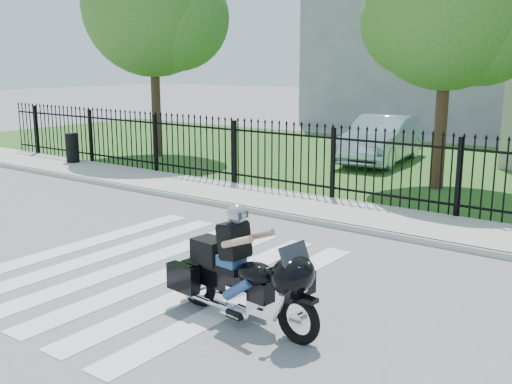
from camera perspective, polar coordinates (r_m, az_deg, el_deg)
The scene contains 12 objects.
ground at distance 10.01m, azimuth -10.01°, elevation -7.29°, with size 120.00×120.00×0.00m, color slate.
crosswalk at distance 10.01m, azimuth -10.01°, elevation -7.26°, with size 5.00×5.50×0.01m, color silver, non-canonical shape.
sidewalk at distance 13.76m, azimuth 5.19°, elevation -1.46°, with size 40.00×2.00×0.12m, color #ADAAA3.
curb at distance 12.94m, azimuth 2.89°, elevation -2.32°, with size 40.00×0.12×0.12m, color #ADAAA3.
grass_strip at distance 19.97m, azimuth 15.72°, elevation 2.31°, with size 40.00×12.00×0.02m, color #2C5F20.
iron_fence at distance 14.43m, azimuth 7.33°, elevation 2.56°, with size 26.00×0.04×1.80m.
tree_left at distance 21.54m, azimuth -9.82°, elevation 17.08°, with size 4.80×4.80×7.58m.
tree_mid at distance 16.41m, azimuth 17.86°, elevation 16.44°, with size 4.20×4.20×6.78m.
building_tall at distance 34.02m, azimuth 20.25°, elevation 16.13°, with size 15.00×10.00×12.00m, color #97999F.
motorcycle_rider at distance 7.81m, azimuth -1.53°, elevation -7.70°, with size 2.42×0.90×1.60m.
parked_car at distance 20.35m, azimuth 11.87°, elevation 4.93°, with size 1.64×4.69×1.55m, color #A0B9C9.
litter_bin at distance 20.32m, azimuth -17.09°, elevation 4.05°, with size 0.42×0.42×0.94m, color black.
Camera 1 is at (6.90, -6.44, 3.34)m, focal length 42.00 mm.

